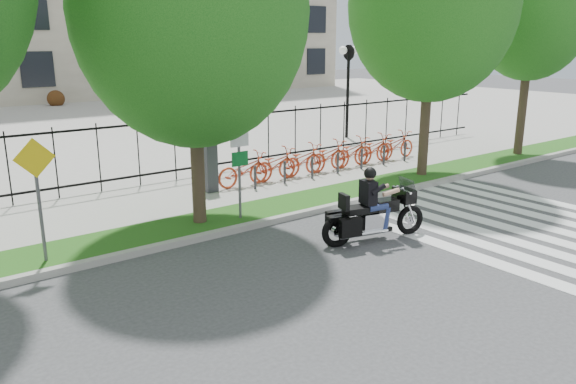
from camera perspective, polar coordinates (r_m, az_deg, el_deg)
ground at (r=11.11m, az=10.68°, el=-8.54°), size 120.00×120.00×0.00m
curb at (r=13.95m, az=-1.86°, el=-2.99°), size 60.00×0.20×0.15m
grass_verge at (r=14.62m, az=-3.80°, el=-2.16°), size 60.00×1.50×0.15m
sidewalk at (r=16.68m, az=-8.57°, el=-0.11°), size 60.00×3.50×0.15m
plaza at (r=32.91m, az=-23.68°, el=6.25°), size 80.00×34.00×0.10m
crosswalk_stripes at (r=14.86m, az=23.31°, el=-3.40°), size 5.70×8.00×0.01m
iron_fence at (r=17.96m, az=-11.43°, el=4.37°), size 30.00×0.06×2.00m
lamp_post_right at (r=25.77m, az=6.15°, el=12.37°), size 1.06×0.70×4.25m
street_tree_1 at (r=13.22m, az=-9.83°, el=17.65°), size 5.29×5.29×7.94m
street_tree_2 at (r=18.61m, az=14.45°, el=17.93°), size 5.16×5.16×8.29m
street_tree_3 at (r=23.32m, az=23.57°, el=16.10°), size 4.12×4.12×7.53m
bike_share_station at (r=18.91m, az=3.94°, el=3.66°), size 8.94×0.88×1.50m
sign_pole_regulatory at (r=13.62m, az=-4.95°, el=3.76°), size 0.50×0.09×2.50m
sign_pole_warning at (r=11.87m, az=-24.12°, el=0.78°), size 0.78×0.09×2.49m
motorcycle_rider at (r=12.81m, az=8.76°, el=-1.94°), size 2.65×1.10×2.07m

